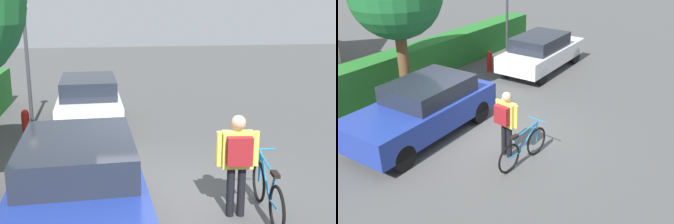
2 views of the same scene
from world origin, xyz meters
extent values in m
plane|color=#494949|center=(0.00, 0.00, 0.00)|extent=(60.00, 60.00, 0.00)
cube|color=#226926|center=(0.00, 4.73, 0.63)|extent=(17.39, 0.90, 1.25)
cube|color=navy|center=(-1.09, 1.48, 0.66)|extent=(4.39, 1.93, 0.68)
cube|color=#1E232D|center=(-0.73, 1.49, 1.24)|extent=(2.24, 1.66, 0.47)
cylinder|color=black|center=(0.37, 2.34, 0.32)|extent=(0.65, 0.20, 0.65)
cylinder|color=black|center=(0.41, 0.69, 0.32)|extent=(0.65, 0.20, 0.65)
cylinder|color=black|center=(-2.59, 2.26, 0.32)|extent=(0.65, 0.20, 0.65)
cylinder|color=black|center=(-2.55, 0.62, 0.32)|extent=(0.65, 0.20, 0.65)
cube|color=silver|center=(5.37, 1.48, 0.62)|extent=(4.19, 1.80, 0.59)
cube|color=#1E232D|center=(5.15, 1.47, 1.16)|extent=(2.28, 1.55, 0.51)
cylinder|color=black|center=(6.77, 2.27, 0.32)|extent=(0.65, 0.20, 0.64)
cylinder|color=black|center=(6.80, 0.75, 0.32)|extent=(0.65, 0.20, 0.64)
cylinder|color=black|center=(3.95, 2.20, 0.32)|extent=(0.65, 0.20, 0.64)
cylinder|color=black|center=(3.98, 0.69, 0.32)|extent=(0.65, 0.20, 0.64)
torus|color=black|center=(-0.20, -1.55, 0.36)|extent=(0.73, 0.13, 0.73)
torus|color=black|center=(-1.24, -1.44, 0.36)|extent=(0.73, 0.13, 0.73)
cylinder|color=#1972B2|center=(-0.52, -1.52, 0.64)|extent=(0.67, 0.11, 0.61)
cylinder|color=#1972B2|center=(-0.95, -1.47, 0.58)|extent=(0.25, 0.06, 0.49)
cylinder|color=#1972B2|center=(-0.66, -1.50, 0.84)|extent=(0.82, 0.12, 0.12)
cylinder|color=#1972B2|center=(-1.04, -1.46, 0.35)|extent=(0.40, 0.08, 0.05)
cylinder|color=#1972B2|center=(-0.20, -1.55, 0.64)|extent=(0.04, 0.04, 0.56)
cube|color=black|center=(-1.06, -1.46, 0.85)|extent=(0.23, 0.12, 0.06)
cylinder|color=#1972B2|center=(-0.20, -1.55, 0.96)|extent=(0.08, 0.50, 0.03)
cylinder|color=black|center=(-0.66, -0.90, 0.42)|extent=(0.13, 0.13, 0.84)
cylinder|color=black|center=(-0.68, -1.07, 0.42)|extent=(0.13, 0.13, 0.84)
cube|color=#D8CC4C|center=(-0.67, -0.98, 1.14)|extent=(0.26, 0.51, 0.60)
sphere|color=tan|center=(-0.67, -0.98, 1.59)|extent=(0.23, 0.23, 0.23)
cylinder|color=#D8CC4C|center=(-0.63, -0.69, 1.15)|extent=(0.09, 0.09, 0.57)
cylinder|color=#D8CC4C|center=(-0.70, -1.28, 1.15)|extent=(0.09, 0.09, 0.57)
cube|color=maroon|center=(-0.82, -0.96, 1.17)|extent=(0.21, 0.41, 0.45)
cylinder|color=#38383D|center=(5.33, 3.11, 1.61)|extent=(0.10, 0.10, 3.23)
cylinder|color=brown|center=(0.30, 3.58, 1.30)|extent=(0.35, 0.35, 2.60)
cylinder|color=red|center=(4.06, 3.06, 0.35)|extent=(0.20, 0.20, 0.70)
sphere|color=red|center=(4.06, 3.06, 0.72)|extent=(0.18, 0.18, 0.18)
camera|label=1|loc=(-6.68, 1.09, 3.32)|focal=44.82mm
camera|label=2|loc=(-7.64, -5.75, 5.25)|focal=42.42mm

